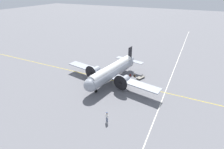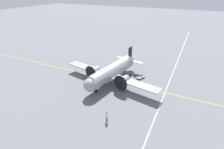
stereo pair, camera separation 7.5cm
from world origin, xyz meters
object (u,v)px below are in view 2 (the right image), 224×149
object	(u,v)px
airliner_main	(111,72)
suitcase_upright_spare	(135,76)
crew_foreground	(107,116)
suitcase_near_door	(130,75)
baggage_cart	(141,77)

from	to	relation	value
airliner_main	suitcase_upright_spare	world-z (taller)	airliner_main
crew_foreground	suitcase_near_door	distance (m)	16.64
suitcase_upright_spare	baggage_cart	distance (m)	1.54
airliner_main	suitcase_upright_spare	distance (m)	6.69
suitcase_upright_spare	airliner_main	bearing A→B (deg)	51.39
crew_foreground	baggage_cart	xyz separation A→B (m)	(-0.39, -16.46, -0.84)
suitcase_near_door	baggage_cart	bearing A→B (deg)	179.71
baggage_cart	suitcase_upright_spare	bearing A→B (deg)	-69.91
suitcase_near_door	suitcase_upright_spare	world-z (taller)	same
baggage_cart	airliner_main	bearing A→B (deg)	-25.75
airliner_main	baggage_cart	bearing A→B (deg)	141.26
suitcase_near_door	suitcase_upright_spare	xyz separation A→B (m)	(-1.06, -0.06, -0.00)
crew_foreground	suitcase_upright_spare	world-z (taller)	crew_foreground
suitcase_upright_spare	suitcase_near_door	bearing A→B (deg)	3.13
airliner_main	baggage_cart	distance (m)	7.63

